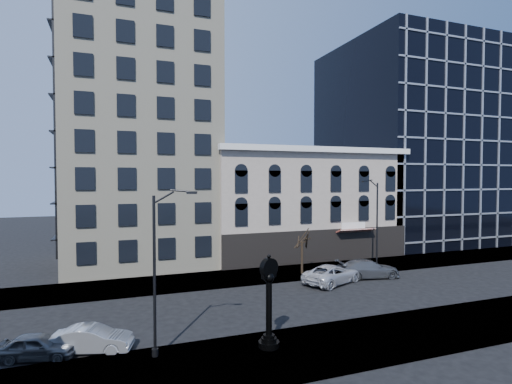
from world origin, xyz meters
name	(u,v)px	position (x,y,z in m)	size (l,w,h in m)	color
ground	(249,306)	(0.00, 0.00, 0.00)	(160.00, 160.00, 0.00)	black
sidewalk_far	(220,279)	(0.00, 8.00, 0.06)	(160.00, 6.00, 0.12)	gray
sidewalk_near	(299,351)	(0.00, -8.00, 0.06)	(160.00, 6.00, 0.12)	gray
cream_tower	(139,85)	(-6.11, 18.88, 19.32)	(15.90, 15.40, 42.50)	beige
victorian_row	(300,205)	(12.00, 15.89, 6.00)	(22.60, 11.19, 12.50)	#B5A595
glass_office	(407,145)	(32.00, 20.91, 14.00)	(20.00, 20.15, 28.00)	black
street_clock	(269,305)	(-1.38, -7.13, 2.37)	(1.13, 1.13, 4.97)	black
street_lamp_near	(167,228)	(-6.60, -6.34, 6.63)	(2.16, 0.93, 8.62)	black
street_lamp_far	(373,201)	(14.83, 5.84, 6.94)	(2.30, 0.81, 9.04)	black
bare_tree_far	(302,235)	(7.76, 7.02, 3.80)	(2.85, 2.85, 4.89)	black
car_near_a	(37,346)	(-12.79, -4.12, 0.64)	(1.52, 3.78, 1.29)	#595B60
car_near_b	(92,339)	(-10.23, -4.20, 0.68)	(1.44, 4.13, 1.36)	#A5A8AD
car_far_a	(332,274)	(8.79, 3.30, 0.82)	(2.71, 5.87, 1.63)	silver
car_far_b	(368,269)	(12.91, 3.86, 0.83)	(2.33, 5.72, 1.66)	#595B60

